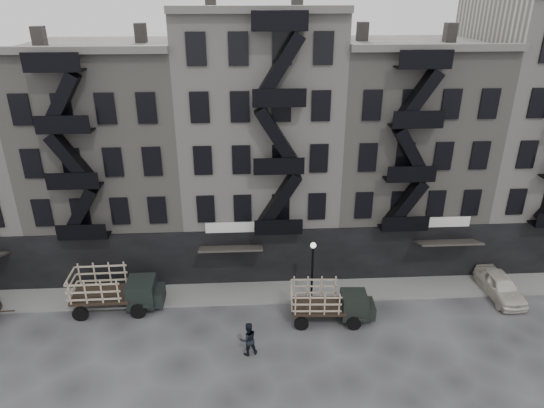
{
  "coord_description": "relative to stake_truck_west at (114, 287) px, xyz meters",
  "views": [
    {
      "loc": [
        -0.93,
        -22.76,
        18.25
      ],
      "look_at": [
        0.59,
        4.0,
        6.26
      ],
      "focal_mm": 32.0,
      "sensor_mm": 36.0,
      "label": 1
    }
  ],
  "objects": [
    {
      "name": "ground",
      "position": [
        9.12,
        -2.6,
        -1.56
      ],
      "size": [
        140.0,
        140.0,
        0.0
      ],
      "primitive_type": "plane",
      "color": "#38383A",
      "rests_on": "ground"
    },
    {
      "name": "sidewalk",
      "position": [
        9.12,
        1.15,
        -1.48
      ],
      "size": [
        55.0,
        2.5,
        0.15
      ],
      "primitive_type": "cube",
      "color": "slate",
      "rests_on": "ground"
    },
    {
      "name": "building_midwest",
      "position": [
        -0.88,
        7.22,
        5.94
      ],
      "size": [
        10.0,
        11.35,
        16.2
      ],
      "color": "gray",
      "rests_on": "ground"
    },
    {
      "name": "building_center",
      "position": [
        9.12,
        7.22,
        6.94
      ],
      "size": [
        10.0,
        11.35,
        18.2
      ],
      "color": "#AEA8A0",
      "rests_on": "ground"
    },
    {
      "name": "building_mideast",
      "position": [
        19.12,
        7.22,
        5.94
      ],
      "size": [
        10.0,
        11.35,
        16.2
      ],
      "color": "gray",
      "rests_on": "ground"
    },
    {
      "name": "building_east",
      "position": [
        29.12,
        7.22,
        7.44
      ],
      "size": [
        10.0,
        11.35,
        19.2
      ],
      "color": "#AEA8A0",
      "rests_on": "ground"
    },
    {
      "name": "lamp_post",
      "position": [
        12.12,
        -0.0,
        1.22
      ],
      "size": [
        0.36,
        0.36,
        4.28
      ],
      "color": "black",
      "rests_on": "ground"
    },
    {
      "name": "stake_truck_west",
      "position": [
        0.0,
        0.0,
        0.0
      ],
      "size": [
        5.49,
        2.36,
        2.73
      ],
      "rotation": [
        0.0,
        0.0,
        0.02
      ],
      "color": "black",
      "rests_on": "ground"
    },
    {
      "name": "stake_truck_east",
      "position": [
        12.95,
        -1.84,
        -0.16
      ],
      "size": [
        4.99,
        2.27,
        2.46
      ],
      "rotation": [
        0.0,
        0.0,
        -0.05
      ],
      "color": "black",
      "rests_on": "ground"
    },
    {
      "name": "car_east",
      "position": [
        24.34,
        -0.0,
        -0.81
      ],
      "size": [
        1.92,
        4.48,
        1.51
      ],
      "primitive_type": "imported",
      "rotation": [
        0.0,
        0.0,
        0.03
      ],
      "color": "beige",
      "rests_on": "ground"
    },
    {
      "name": "pedestrian_mid",
      "position": [
        8.09,
        -4.53,
        -0.57
      ],
      "size": [
        1.14,
        0.99,
        1.98
      ],
      "primitive_type": "imported",
      "rotation": [
        0.0,
        0.0,
        3.43
      ],
      "color": "black",
      "rests_on": "ground"
    }
  ]
}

